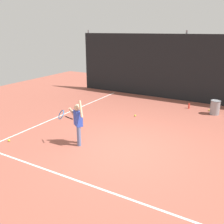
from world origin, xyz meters
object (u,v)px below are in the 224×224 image
ball_hopper (215,107)px  tennis_ball_2 (9,140)px  tennis_ball_3 (209,110)px  tennis_ball_0 (135,115)px  tennis_player (77,121)px  water_bottle (189,106)px

ball_hopper → tennis_ball_2: bearing=-130.7°
tennis_ball_2 → tennis_ball_3: bearing=52.3°
tennis_ball_0 → tennis_ball_3: 3.15m
tennis_player → tennis_ball_2: tennis_player is taller
tennis_ball_3 → tennis_ball_2: bearing=-127.7°
tennis_player → ball_hopper: bearing=91.2°
water_bottle → tennis_ball_2: 7.08m
water_bottle → tennis_ball_0: 2.55m
tennis_player → water_bottle: (1.93, 5.08, -0.62)m
tennis_player → tennis_ball_3: size_ratio=20.46×
tennis_ball_2 → tennis_ball_3: (4.65, 6.02, 0.00)m
tennis_player → tennis_ball_3: (2.74, 5.14, -0.69)m
tennis_player → tennis_ball_2: (-1.90, -0.88, -0.69)m
water_bottle → tennis_ball_0: bearing=-127.1°
water_bottle → tennis_ball_0: size_ratio=3.33×
tennis_ball_2 → water_bottle: bearing=57.2°
ball_hopper → water_bottle: bearing=165.4°
ball_hopper → tennis_ball_2: size_ratio=8.52×
water_bottle → tennis_ball_2: water_bottle is taller
tennis_ball_0 → water_bottle: bearing=52.9°
tennis_player → tennis_ball_2: bearing=-122.2°
tennis_player → tennis_ball_0: 3.15m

